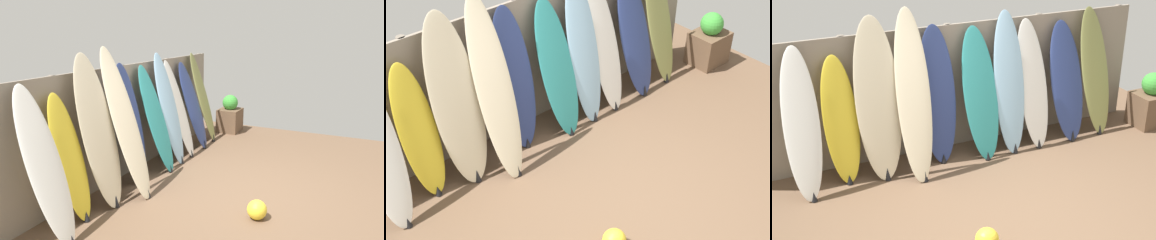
# 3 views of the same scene
# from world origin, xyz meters

# --- Properties ---
(ground) EXTENTS (7.68, 7.68, 0.00)m
(ground) POSITION_xyz_m (0.00, 0.00, 0.00)
(ground) COLOR brown
(fence_back) EXTENTS (6.08, 0.11, 1.80)m
(fence_back) POSITION_xyz_m (-0.00, 2.01, 0.90)
(fence_back) COLOR gray
(fence_back) RESTS_ON ground
(surfboard_yellow_1) EXTENTS (0.45, 0.49, 1.63)m
(surfboard_yellow_1) POSITION_xyz_m (-1.61, 1.69, 0.81)
(surfboard_yellow_1) COLOR yellow
(surfboard_yellow_1) RESTS_ON ground
(surfboard_cream_2) EXTENTS (0.61, 0.59, 2.08)m
(surfboard_cream_2) POSITION_xyz_m (-1.13, 1.61, 1.03)
(surfboard_cream_2) COLOR beige
(surfboard_cream_2) RESTS_ON ground
(surfboard_cream_3) EXTENTS (0.54, 0.86, 2.14)m
(surfboard_cream_3) POSITION_xyz_m (-0.70, 1.49, 1.06)
(surfboard_cream_3) COLOR beige
(surfboard_cream_3) RESTS_ON ground
(surfboard_navy_4) EXTENTS (0.51, 0.43, 1.87)m
(surfboard_navy_4) POSITION_xyz_m (-0.29, 1.69, 0.92)
(surfboard_navy_4) COLOR navy
(surfboard_navy_4) RESTS_ON ground
(surfboard_teal_5) EXTENTS (0.52, 0.62, 1.79)m
(surfboard_teal_5) POSITION_xyz_m (0.30, 1.60, 0.89)
(surfboard_teal_5) COLOR teal
(surfboard_teal_5) RESTS_ON ground
(surfboard_skyblue_6) EXTENTS (0.50, 0.63, 1.97)m
(surfboard_skyblue_6) POSITION_xyz_m (0.75, 1.61, 0.97)
(surfboard_skyblue_6) COLOR #8CB7D6
(surfboard_skyblue_6) RESTS_ON ground
(surfboard_white_7) EXTENTS (0.48, 0.62, 1.81)m
(surfboard_white_7) POSITION_xyz_m (1.14, 1.62, 0.89)
(surfboard_white_7) COLOR white
(surfboard_white_7) RESTS_ON ground
(surfboard_navy_8) EXTENTS (0.54, 0.64, 1.73)m
(surfboard_navy_8) POSITION_xyz_m (1.71, 1.61, 0.85)
(surfboard_navy_8) COLOR navy
(surfboard_navy_8) RESTS_ON ground
(surfboard_olive_9) EXTENTS (0.55, 0.64, 1.87)m
(surfboard_olive_9) POSITION_xyz_m (2.23, 1.63, 0.92)
(surfboard_olive_9) COLOR olive
(surfboard_olive_9) RESTS_ON ground
(planter_box) EXTENTS (0.56, 0.48, 0.86)m
(planter_box) POSITION_xyz_m (3.16, 1.36, 0.37)
(planter_box) COLOR brown
(planter_box) RESTS_ON ground
(beach_ball) EXTENTS (0.25, 0.25, 0.25)m
(beach_ball) POSITION_xyz_m (-0.60, -0.42, 0.13)
(beach_ball) COLOR yellow
(beach_ball) RESTS_ON ground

